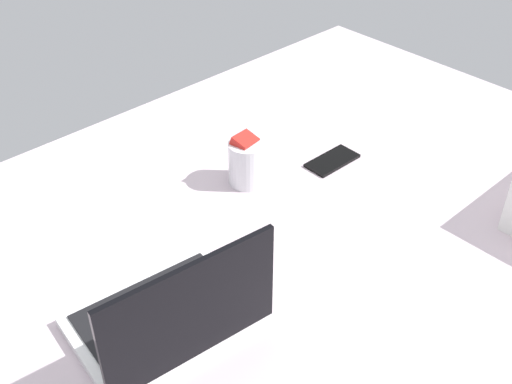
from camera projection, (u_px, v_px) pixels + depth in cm
name	position (u px, v px, depth cm)	size (l,w,h in cm)	color
bed_mattress	(309.00, 252.00, 148.53)	(180.00, 140.00, 18.00)	silver
laptop	(171.00, 317.00, 114.74)	(35.41, 26.62, 23.00)	silver
snack_cup	(247.00, 162.00, 151.87)	(9.60, 9.00, 13.07)	silver
cell_phone	(332.00, 161.00, 161.98)	(6.80, 14.00, 0.80)	black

